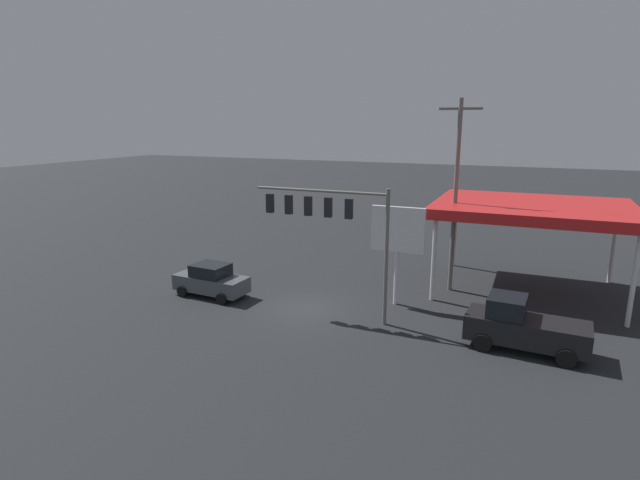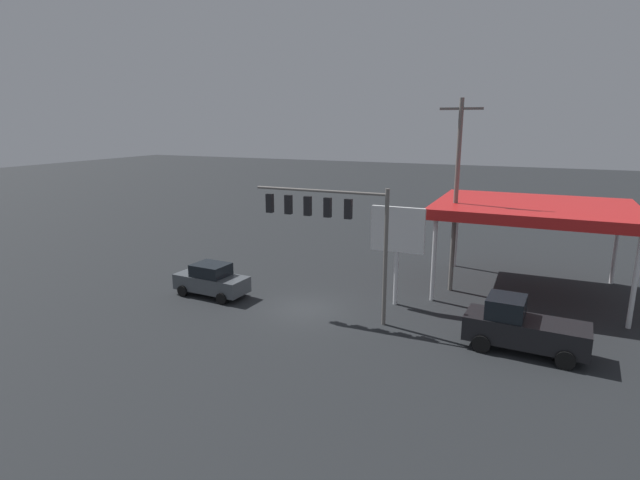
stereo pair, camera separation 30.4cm
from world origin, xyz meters
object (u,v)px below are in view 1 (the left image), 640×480
at_px(traffic_signal_assembly, 329,217).
at_px(price_sign, 398,233).
at_px(utility_pole, 455,193).
at_px(pickup_parked, 523,326).
at_px(sedan_waiting, 211,280).

relative_size(traffic_signal_assembly, price_sign, 1.31).
distance_m(utility_pole, pickup_parked, 9.63).
bearing_deg(utility_pole, pickup_parked, 121.31).
bearing_deg(pickup_parked, traffic_signal_assembly, 1.37).
height_order(traffic_signal_assembly, price_sign, traffic_signal_assembly).
xyz_separation_m(traffic_signal_assembly, pickup_parked, (-9.54, 0.36, -4.20)).
bearing_deg(pickup_parked, sedan_waiting, 2.22).
bearing_deg(price_sign, sedan_waiting, 16.23).
bearing_deg(sedan_waiting, pickup_parked, -178.12).
distance_m(price_sign, sedan_waiting, 11.18).
distance_m(traffic_signal_assembly, sedan_waiting, 8.67).
bearing_deg(sedan_waiting, price_sign, -160.59).
bearing_deg(utility_pole, sedan_waiting, 27.83).
height_order(utility_pole, pickup_parked, utility_pole).
height_order(price_sign, pickup_parked, price_sign).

